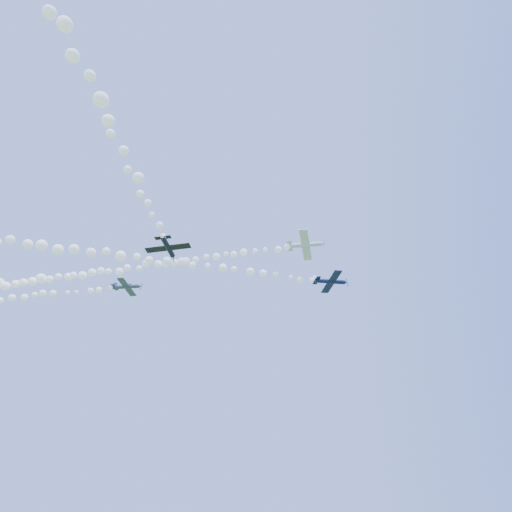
# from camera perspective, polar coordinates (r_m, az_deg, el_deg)

# --- Properties ---
(plane_white) EXTENTS (7.82, 8.11, 2.87)m
(plane_white) POSITION_cam_1_polar(r_m,az_deg,el_deg) (87.29, 6.62, 1.49)
(plane_white) COLOR silver
(smoke_trail_white) EXTENTS (79.07, 14.49, 3.25)m
(smoke_trail_white) POSITION_cam_1_polar(r_m,az_deg,el_deg) (99.39, -18.32, -1.79)
(smoke_trail_white) COLOR white
(plane_navy) EXTENTS (7.84, 8.30, 2.11)m
(plane_navy) POSITION_cam_1_polar(r_m,az_deg,el_deg) (91.58, 9.97, -3.36)
(plane_navy) COLOR #0D123A
(smoke_trail_navy) EXTENTS (77.06, 26.97, 3.06)m
(smoke_trail_navy) POSITION_cam_1_polar(r_m,az_deg,el_deg) (85.27, -17.54, 0.07)
(smoke_trail_navy) COLOR white
(plane_grey) EXTENTS (6.72, 7.12, 2.28)m
(plane_grey) POSITION_cam_1_polar(r_m,az_deg,el_deg) (93.10, -16.83, -3.94)
(plane_grey) COLOR #343B4C
(plane_black) EXTENTS (7.05, 6.81, 1.81)m
(plane_black) POSITION_cam_1_polar(r_m,az_deg,el_deg) (67.82, -11.65, 1.15)
(plane_black) COLOR black
(smoke_trail_black) EXTENTS (4.33, 64.49, 2.78)m
(smoke_trail_black) POSITION_cam_1_polar(r_m,az_deg,el_deg) (46.01, -24.39, 25.61)
(smoke_trail_black) COLOR white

